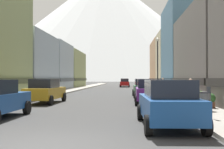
% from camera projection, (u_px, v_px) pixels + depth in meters
% --- Properties ---
extents(ground_plane, '(400.00, 400.00, 0.00)m').
position_uv_depth(ground_plane, '(41.00, 148.00, 7.14)').
color(ground_plane, '#383838').
extents(sidewalk_left, '(2.50, 100.00, 0.15)m').
position_uv_depth(sidewalk_left, '(74.00, 89.00, 42.45)').
color(sidewalk_left, gray).
rests_on(sidewalk_left, ground).
extents(sidewalk_right, '(2.50, 100.00, 0.15)m').
position_uv_depth(sidewalk_right, '(154.00, 90.00, 41.71)').
color(sidewalk_right, gray).
rests_on(sidewalk_right, ground).
extents(storefront_left_2, '(10.10, 10.16, 7.36)m').
position_uv_depth(storefront_left_2, '(10.00, 65.00, 33.57)').
color(storefront_left_2, '#99A5B2').
rests_on(storefront_left_2, ground).
extents(storefront_left_3, '(6.61, 9.95, 7.57)m').
position_uv_depth(storefront_left_3, '(48.00, 67.00, 43.82)').
color(storefront_left_3, '#99A5B2').
rests_on(storefront_left_3, ground).
extents(storefront_left_4, '(9.41, 13.57, 7.41)m').
position_uv_depth(storefront_left_4, '(59.00, 70.00, 56.23)').
color(storefront_left_4, '#8C9966').
rests_on(storefront_left_4, ground).
extents(storefront_right_2, '(7.24, 11.35, 11.93)m').
position_uv_depth(storefront_right_2, '(192.00, 49.00, 36.80)').
color(storefront_right_2, slate).
rests_on(storefront_right_2, ground).
extents(storefront_right_3, '(8.56, 8.19, 9.76)m').
position_uv_depth(storefront_right_3, '(182.00, 62.00, 46.87)').
color(storefront_right_3, beige).
rests_on(storefront_right_3, ground).
extents(storefront_right_4, '(8.10, 13.32, 9.81)m').
position_uv_depth(storefront_right_4, '(170.00, 65.00, 57.80)').
color(storefront_right_4, tan).
rests_on(storefront_right_4, ground).
extents(car_left_1, '(2.20, 4.46, 1.78)m').
position_uv_depth(car_left_1, '(45.00, 91.00, 19.92)').
color(car_left_1, '#B28419').
rests_on(car_left_1, ground).
extents(car_right_0, '(2.20, 4.46, 1.78)m').
position_uv_depth(car_right_0, '(168.00, 103.00, 10.16)').
color(car_right_0, '#19478C').
rests_on(car_right_0, ground).
extents(car_right_1, '(2.11, 4.42, 1.78)m').
position_uv_depth(car_right_1, '(149.00, 91.00, 19.51)').
color(car_right_1, '#591E72').
rests_on(car_right_1, ground).
extents(car_right_2, '(2.12, 4.43, 1.78)m').
position_uv_depth(car_right_2, '(143.00, 88.00, 26.41)').
color(car_right_2, '#265933').
rests_on(car_right_2, ground).
extents(car_driving_0, '(2.06, 4.40, 1.78)m').
position_uv_depth(car_driving_0, '(125.00, 83.00, 56.38)').
color(car_driving_0, '#9E1111').
rests_on(car_driving_0, ground).
extents(car_driving_1, '(2.06, 4.40, 1.78)m').
position_uv_depth(car_driving_1, '(125.00, 83.00, 59.58)').
color(car_driving_1, slate).
rests_on(car_driving_1, ground).
extents(parking_meter_near, '(0.14, 0.10, 1.33)m').
position_uv_depth(parking_meter_near, '(209.00, 98.00, 11.54)').
color(parking_meter_near, '#595960').
rests_on(parking_meter_near, sidewalk_right).
extents(trash_bin_right, '(0.59, 0.59, 0.98)m').
position_uv_depth(trash_bin_right, '(205.00, 101.00, 14.14)').
color(trash_bin_right, '#4C5156').
rests_on(trash_bin_right, sidewalk_right).
extents(potted_plant_0, '(0.68, 0.68, 0.99)m').
position_uv_depth(potted_plant_0, '(179.00, 90.00, 25.10)').
color(potted_plant_0, gray).
rests_on(potted_plant_0, sidewalk_right).
extents(potted_plant_1, '(0.55, 0.55, 0.83)m').
position_uv_depth(potted_plant_1, '(211.00, 100.00, 15.36)').
color(potted_plant_1, brown).
rests_on(potted_plant_1, sidewalk_right).
extents(potted_plant_2, '(0.47, 0.47, 0.87)m').
position_uv_depth(potted_plant_2, '(201.00, 97.00, 17.29)').
color(potted_plant_2, brown).
rests_on(potted_plant_2, sidewalk_right).
extents(pedestrian_0, '(0.36, 0.36, 1.68)m').
position_uv_depth(pedestrian_0, '(191.00, 93.00, 17.05)').
color(pedestrian_0, brown).
rests_on(pedestrian_0, sidewalk_right).
extents(pedestrian_1, '(0.36, 0.36, 1.75)m').
position_uv_depth(pedestrian_1, '(163.00, 86.00, 30.64)').
color(pedestrian_1, navy).
rests_on(pedestrian_1, sidewalk_right).
extents(streetlamp_right, '(0.36, 0.36, 5.86)m').
position_uv_depth(streetlamp_right, '(158.00, 57.00, 27.78)').
color(streetlamp_right, black).
rests_on(streetlamp_right, sidewalk_right).
extents(mountain_backdrop, '(248.43, 248.43, 107.56)m').
position_uv_depth(mountain_backdrop, '(104.00, 26.00, 268.67)').
color(mountain_backdrop, silver).
rests_on(mountain_backdrop, ground).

